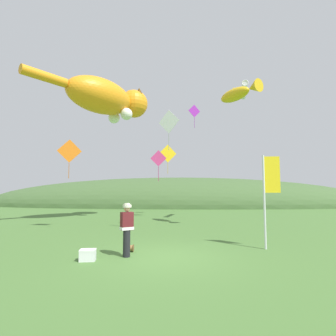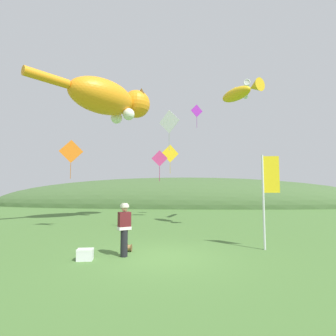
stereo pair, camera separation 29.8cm
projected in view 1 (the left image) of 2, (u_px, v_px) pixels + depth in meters
ground_plane at (162, 257)px, 8.64m from camera, size 120.00×120.00×0.00m
distant_hill_ridge at (176, 206)px, 37.06m from camera, size 55.99×14.57×7.95m
festival_attendant at (127, 228)px, 8.79m from camera, size 0.49×0.45×1.77m
kite_spool at (131, 248)px, 9.44m from camera, size 0.16×0.27×0.27m
picnic_cooler at (88, 255)px, 8.23m from camera, size 0.53×0.40×0.36m
festival_banner_pole at (268, 187)px, 10.03m from camera, size 0.66×0.08×3.57m
kite_giant_cat at (108, 99)px, 19.47m from camera, size 6.67×8.07×2.95m
kite_fish_windsock at (239, 93)px, 15.63m from camera, size 2.31×2.80×0.88m
kite_tube_streamer at (244, 90)px, 18.62m from camera, size 0.91×2.81×0.44m
kite_diamond_gold at (168, 154)px, 21.12m from camera, size 1.37×0.53×2.36m
kite_diamond_violet at (194, 111)px, 22.03m from camera, size 1.01×0.45×1.99m
kite_diamond_white at (169, 122)px, 13.80m from camera, size 1.11×0.63×2.16m
kite_diamond_orange at (69, 151)px, 14.94m from camera, size 1.28×0.45×2.24m
kite_diamond_pink at (158, 159)px, 15.83m from camera, size 0.99×0.08×1.89m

